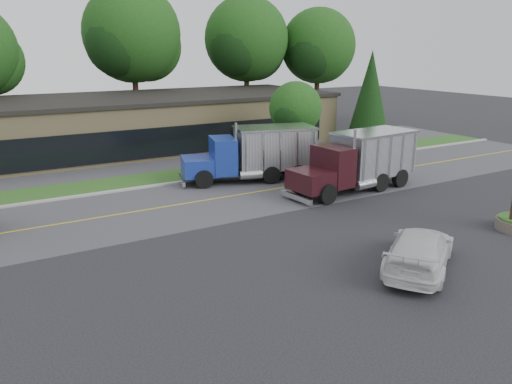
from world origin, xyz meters
TOP-DOWN VIEW (x-y plane):
  - ground at (0.00, 0.00)m, footprint 140.00×140.00m
  - road at (0.00, 9.00)m, footprint 60.00×8.00m
  - center_line at (0.00, 9.00)m, footprint 60.00×0.12m
  - curb at (0.00, 13.20)m, footprint 60.00×0.30m
  - grass_verge at (0.00, 15.00)m, footprint 60.00×3.40m
  - far_parking at (0.00, 20.00)m, footprint 60.00×7.00m
  - strip_mall at (2.00, 26.00)m, footprint 32.00×12.00m
  - tree_far_c at (4.15, 34.12)m, footprint 9.89×9.31m
  - tree_far_d at (16.14, 33.11)m, footprint 9.45×8.89m
  - tree_far_e at (24.13, 31.10)m, footprint 8.73×8.21m
  - evergreen_right at (20.00, 18.00)m, footprint 3.51×3.51m
  - tree_verge at (10.06, 15.05)m, footprint 4.09×3.85m
  - dump_truck_blue at (4.64, 11.44)m, footprint 8.70×4.64m
  - dump_truck_maroon at (8.78, 6.52)m, footprint 8.62×3.32m
  - rally_car at (3.23, -3.20)m, footprint 5.64×4.82m

SIDE VIEW (x-z plane):
  - ground at x=0.00m, z-range 0.00..0.00m
  - road at x=0.00m, z-range -0.01..0.01m
  - center_line at x=0.00m, z-range 0.00..0.00m
  - curb at x=0.00m, z-range -0.06..0.06m
  - grass_verge at x=0.00m, z-range -0.01..0.01m
  - far_parking at x=0.00m, z-range -0.01..0.01m
  - rally_car at x=3.23m, z-range 0.00..1.55m
  - dump_truck_blue at x=4.64m, z-range 0.13..3.49m
  - dump_truck_maroon at x=8.78m, z-range 0.13..3.49m
  - strip_mall at x=2.00m, z-range 0.00..4.00m
  - tree_verge at x=10.06m, z-range 0.79..6.63m
  - evergreen_right at x=20.00m, z-range 0.39..8.37m
  - tree_far_e at x=24.13m, z-range 1.72..14.16m
  - tree_far_d at x=16.14m, z-range 1.86..15.34m
  - tree_far_c at x=4.15m, z-range 1.95..16.06m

